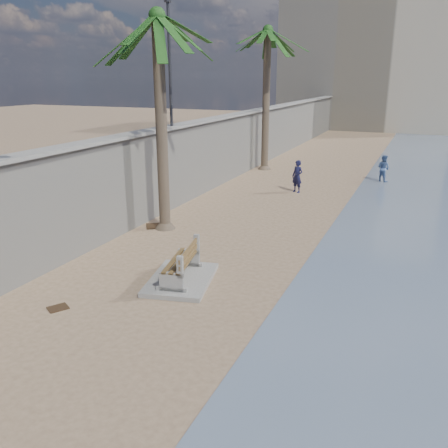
% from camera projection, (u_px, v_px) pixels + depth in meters
% --- Properties ---
extents(ground_plane, '(140.00, 140.00, 0.00)m').
position_uv_depth(ground_plane, '(103.00, 388.00, 9.02)').
color(ground_plane, '#94765A').
extents(seawall, '(0.45, 70.00, 3.50)m').
position_uv_depth(seawall, '(238.00, 145.00, 27.98)').
color(seawall, gray).
rests_on(seawall, ground_plane).
extents(wall_cap, '(0.80, 70.00, 0.12)m').
position_uv_depth(wall_cap, '(238.00, 114.00, 27.44)').
color(wall_cap, gray).
rests_on(wall_cap, seawall).
extents(end_building, '(18.00, 12.00, 14.00)m').
position_uv_depth(end_building, '(370.00, 63.00, 53.24)').
color(end_building, '#B7AA93').
rests_on(end_building, ground_plane).
extents(bench_far, '(2.19, 2.79, 1.04)m').
position_uv_depth(bench_far, '(181.00, 267.00, 13.55)').
color(bench_far, gray).
rests_on(bench_far, ground_plane).
extents(palm_mid, '(5.00, 5.00, 8.54)m').
position_uv_depth(palm_mid, '(157.00, 19.00, 16.19)').
color(palm_mid, brown).
rests_on(palm_mid, ground_plane).
extents(palm_back, '(5.00, 5.00, 9.12)m').
position_uv_depth(palm_back, '(268.00, 33.00, 27.66)').
color(palm_back, brown).
rests_on(palm_back, ground_plane).
extents(streetlight, '(0.28, 0.28, 5.12)m').
position_uv_depth(streetlight, '(169.00, 51.00, 19.46)').
color(streetlight, '#2D2D33').
rests_on(streetlight, wall_cap).
extents(person_a, '(0.81, 0.70, 1.88)m').
position_uv_depth(person_a, '(297.00, 174.00, 23.86)').
color(person_a, '#141537').
rests_on(person_a, ground_plane).
extents(person_b, '(1.00, 0.93, 1.65)m').
position_uv_depth(person_b, '(384.00, 167.00, 26.38)').
color(person_b, '#4C689E').
rests_on(person_b, ground_plane).
extents(debris_c, '(0.90, 0.94, 0.03)m').
position_uv_depth(debris_c, '(154.00, 226.00, 18.68)').
color(debris_c, '#382616').
rests_on(debris_c, ground_plane).
extents(debris_d, '(0.58, 0.62, 0.03)m').
position_uv_depth(debris_d, '(58.00, 308.00, 12.10)').
color(debris_d, '#382616').
rests_on(debris_d, ground_plane).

